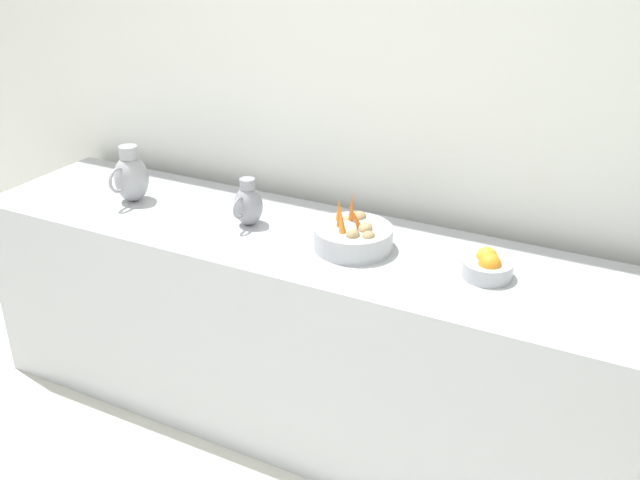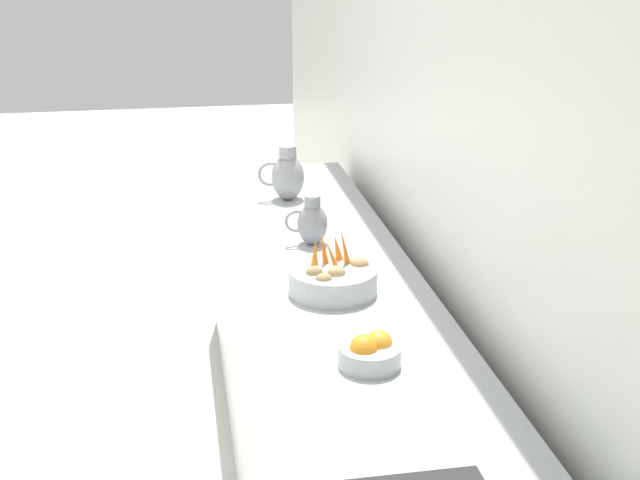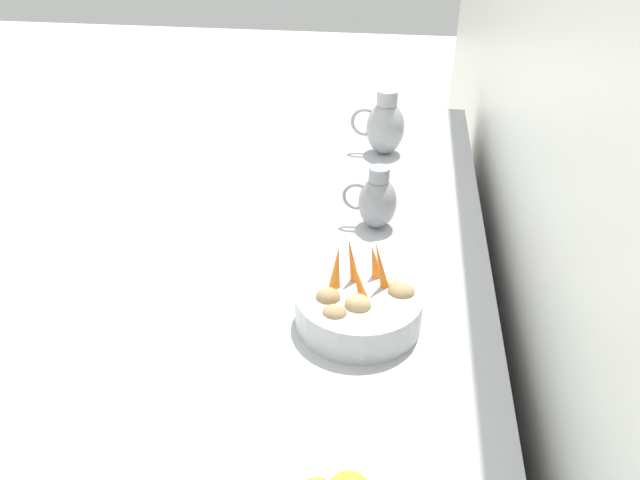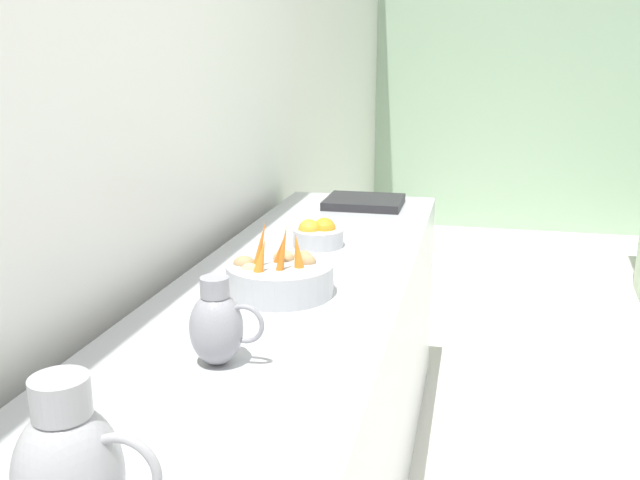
# 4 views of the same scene
# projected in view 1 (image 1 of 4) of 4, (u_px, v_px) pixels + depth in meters

# --- Properties ---
(tile_wall_left) EXTENTS (0.10, 8.43, 3.00)m
(tile_wall_left) POSITION_uv_depth(u_px,v_px,m) (504.00, 78.00, 2.72)
(tile_wall_left) COLOR silver
(tile_wall_left) RESTS_ON ground_plane
(prep_counter) EXTENTS (0.69, 3.16, 0.89)m
(prep_counter) POSITION_uv_depth(u_px,v_px,m) (330.00, 339.00, 3.02)
(prep_counter) COLOR #ADAFB5
(prep_counter) RESTS_ON ground_plane
(vegetable_colander) EXTENTS (0.31, 0.31, 0.22)m
(vegetable_colander) POSITION_uv_depth(u_px,v_px,m) (353.00, 236.00, 2.76)
(vegetable_colander) COLOR #ADAFB5
(vegetable_colander) RESTS_ON prep_counter
(orange_bowl) EXTENTS (0.18, 0.18, 0.10)m
(orange_bowl) POSITION_uv_depth(u_px,v_px,m) (488.00, 266.00, 2.56)
(orange_bowl) COLOR #ADAFB5
(orange_bowl) RESTS_ON prep_counter
(metal_pitcher_tall) EXTENTS (0.21, 0.15, 0.25)m
(metal_pitcher_tall) POSITION_uv_depth(u_px,v_px,m) (131.00, 177.00, 3.17)
(metal_pitcher_tall) COLOR #939399
(metal_pitcher_tall) RESTS_ON prep_counter
(metal_pitcher_short) EXTENTS (0.17, 0.12, 0.20)m
(metal_pitcher_short) POSITION_uv_depth(u_px,v_px,m) (248.00, 204.00, 2.95)
(metal_pitcher_short) COLOR gray
(metal_pitcher_short) RESTS_ON prep_counter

